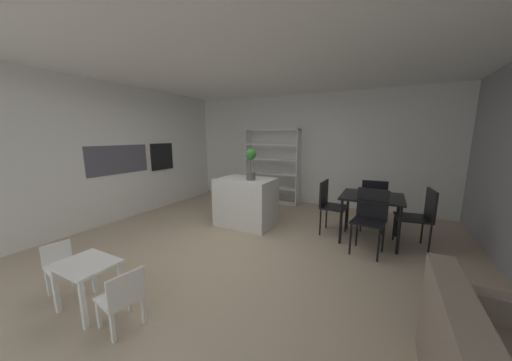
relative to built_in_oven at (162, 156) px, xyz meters
The scene contains 17 objects.
ground_plane 3.21m from the built_in_oven, 24.31° to the right, with size 9.49×9.49×0.00m, color tan.
ceiling_slab 3.34m from the built_in_oven, 24.31° to the right, with size 6.90×6.43×0.06m.
back_partition 3.35m from the built_in_oven, 35.84° to the left, with size 6.90×0.06×2.69m, color silver.
tall_cabinet_run_left 1.28m from the built_in_oven, 105.87° to the right, with size 0.65×5.80×2.69m, color silver.
cabinet_niche_splashback 1.07m from the built_in_oven, 90.89° to the right, with size 0.01×1.28×0.57m.
built_in_oven is the anchor object (origin of this frame).
kitchen_island 2.51m from the built_in_oven, ahead, with size 1.04×0.76×0.90m, color silver.
potted_plant_on_island 2.55m from the built_in_oven, ahead, with size 0.20×0.20×0.56m.
open_bookshelf 2.67m from the built_in_oven, 36.54° to the left, with size 1.40×0.31×1.86m.
child_table 3.80m from the built_in_oven, 53.35° to the right, with size 0.55×0.43×0.49m.
child_chair_left 3.53m from the built_in_oven, 60.36° to the right, with size 0.31×0.31×0.56m.
child_chair_right 4.16m from the built_in_oven, 47.30° to the right, with size 0.36×0.36×0.56m.
dining_table 4.58m from the built_in_oven, ahead, with size 0.92×0.85×0.75m.
dining_chair_far 4.63m from the built_in_oven, ahead, with size 0.45×0.49×0.94m.
dining_chair_near 4.61m from the built_in_oven, ahead, with size 0.49×0.47×0.93m.
dining_chair_window_side 5.27m from the built_in_oven, ahead, with size 0.51×0.52×0.92m.
dining_chair_island_side 3.93m from the built_in_oven, ahead, with size 0.43×0.47×0.92m.
Camera 1 is at (1.98, -2.95, 1.70)m, focal length 17.50 mm.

